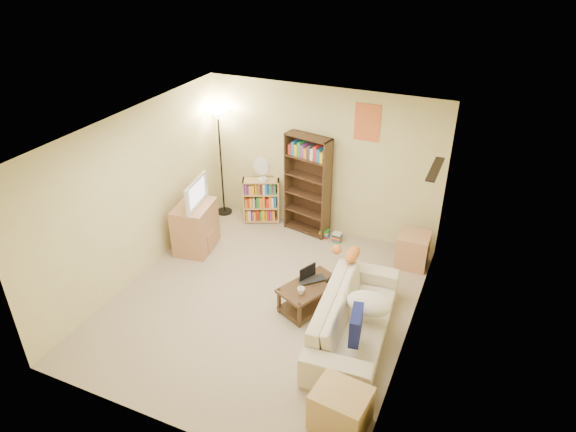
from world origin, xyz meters
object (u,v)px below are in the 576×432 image
(short_bookshelf, at_px, (261,201))
(end_cabinet, at_px, (341,408))
(coffee_table, at_px, (310,293))
(desk_fan, at_px, (262,169))
(floor_lamp, at_px, (219,133))
(tv_stand, at_px, (195,227))
(tall_bookshelf, at_px, (307,183))
(side_table, at_px, (413,250))
(mug, at_px, (301,291))
(sofa, at_px, (354,317))
(television, at_px, (192,193))
(laptop, at_px, (314,282))
(tabby_cat, at_px, (350,253))

(short_bookshelf, distance_m, end_cabinet, 4.46)
(coffee_table, distance_m, desk_fan, 2.60)
(floor_lamp, bearing_deg, short_bookshelf, 0.00)
(coffee_table, relative_size, tv_stand, 1.24)
(tall_bookshelf, bearing_deg, end_cabinet, -51.09)
(desk_fan, xyz_separation_m, side_table, (2.70, -0.25, -0.78))
(end_cabinet, bearing_deg, desk_fan, 126.77)
(mug, distance_m, end_cabinet, 1.79)
(coffee_table, bearing_deg, tall_bookshelf, 137.67)
(floor_lamp, xyz_separation_m, side_table, (3.52, -0.29, -1.27))
(tv_stand, relative_size, floor_lamp, 0.41)
(sofa, bearing_deg, desk_fan, 42.76)
(television, relative_size, side_table, 1.46)
(coffee_table, bearing_deg, mug, -75.23)
(laptop, xyz_separation_m, side_table, (1.04, 1.55, -0.13))
(tabby_cat, distance_m, television, 2.66)
(tv_stand, distance_m, tall_bookshelf, 1.97)
(floor_lamp, xyz_separation_m, end_cabinet, (3.45, -3.57, -1.30))
(tabby_cat, height_order, television, television)
(desk_fan, height_order, side_table, desk_fan)
(coffee_table, bearing_deg, floor_lamp, 166.80)
(short_bookshelf, bearing_deg, coffee_table, -72.93)
(sofa, relative_size, short_bookshelf, 2.69)
(short_bookshelf, xyz_separation_m, side_table, (2.75, -0.29, -0.14))
(laptop, distance_m, tall_bookshelf, 2.09)
(sofa, xyz_separation_m, desk_fan, (-2.36, 2.17, 0.73))
(television, bearing_deg, tall_bookshelf, -58.65)
(tall_bookshelf, relative_size, short_bookshelf, 2.14)
(coffee_table, height_order, laptop, laptop)
(tall_bookshelf, height_order, end_cabinet, tall_bookshelf)
(coffee_table, xyz_separation_m, end_cabinet, (1.00, -1.66, -0.00))
(mug, height_order, tall_bookshelf, tall_bookshelf)
(sofa, xyz_separation_m, end_cabinet, (0.27, -1.35, -0.07))
(floor_lamp, bearing_deg, laptop, -36.59)
(coffee_table, distance_m, end_cabinet, 1.94)
(tabby_cat, height_order, desk_fan, desk_fan)
(tall_bookshelf, bearing_deg, floor_lamp, -168.00)
(end_cabinet, bearing_deg, mug, 125.97)
(sofa, height_order, tabby_cat, tabby_cat)
(tall_bookshelf, xyz_separation_m, short_bookshelf, (-0.87, 0.00, -0.51))
(sofa, xyz_separation_m, floor_lamp, (-3.18, 2.21, 1.23))
(mug, xyz_separation_m, tall_bookshelf, (-0.77, 2.13, 0.49))
(laptop, relative_size, tall_bookshelf, 0.25)
(mug, distance_m, side_table, 2.16)
(television, bearing_deg, side_table, -83.32)
(coffee_table, bearing_deg, sofa, 1.92)
(television, bearing_deg, coffee_table, -115.85)
(tv_stand, bearing_deg, floor_lamp, 89.89)
(sofa, relative_size, mug, 16.59)
(television, relative_size, floor_lamp, 0.40)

